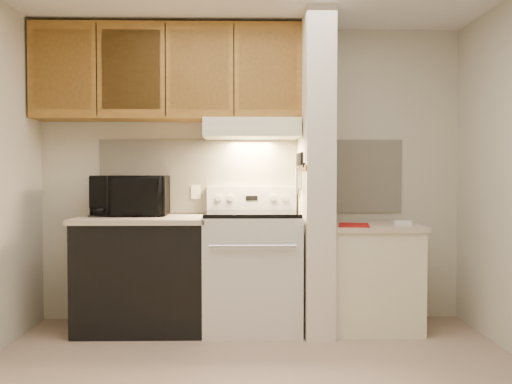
{
  "coord_description": "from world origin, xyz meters",
  "views": [
    {
      "loc": [
        -0.06,
        -3.18,
        1.25
      ],
      "look_at": [
        0.02,
        0.75,
        1.12
      ],
      "focal_mm": 38.0,
      "sensor_mm": 36.0,
      "label": 1
    }
  ],
  "objects": [
    {
      "name": "floor",
      "position": [
        0.0,
        0.0,
        0.0
      ],
      "size": [
        3.6,
        3.6,
        0.0
      ],
      "primitive_type": "plane",
      "color": "tan",
      "rests_on": "ground"
    },
    {
      "name": "wall_back",
      "position": [
        0.0,
        1.5,
        1.25
      ],
      "size": [
        3.6,
        2.5,
        0.02
      ],
      "primitive_type": "cube",
      "rotation": [
        1.57,
        0.0,
        0.0
      ],
      "color": "beige",
      "rests_on": "floor"
    },
    {
      "name": "backsplash",
      "position": [
        0.0,
        1.49,
        1.24
      ],
      "size": [
        2.6,
        0.02,
        0.63
      ],
      "primitive_type": "cube",
      "color": "#EAE3C5",
      "rests_on": "wall_back"
    },
    {
      "name": "range_body",
      "position": [
        0.0,
        1.16,
        0.46
      ],
      "size": [
        0.76,
        0.65,
        0.92
      ],
      "primitive_type": "cube",
      "color": "silver",
      "rests_on": "floor"
    },
    {
      "name": "oven_window",
      "position": [
        0.0,
        0.84,
        0.5
      ],
      "size": [
        0.5,
        0.01,
        0.3
      ],
      "primitive_type": "cube",
      "color": "black",
      "rests_on": "range_body"
    },
    {
      "name": "oven_handle",
      "position": [
        0.0,
        0.8,
        0.72
      ],
      "size": [
        0.65,
        0.02,
        0.02
      ],
      "primitive_type": "cylinder",
      "rotation": [
        0.0,
        1.57,
        0.0
      ],
      "color": "silver",
      "rests_on": "range_body"
    },
    {
      "name": "cooktop",
      "position": [
        0.0,
        1.16,
        0.94
      ],
      "size": [
        0.74,
        0.64,
        0.03
      ],
      "primitive_type": "cube",
      "color": "black",
      "rests_on": "range_body"
    },
    {
      "name": "range_backguard",
      "position": [
        0.0,
        1.44,
        1.05
      ],
      "size": [
        0.76,
        0.08,
        0.2
      ],
      "primitive_type": "cube",
      "color": "silver",
      "rests_on": "range_body"
    },
    {
      "name": "range_display",
      "position": [
        0.0,
        1.4,
        1.05
      ],
      "size": [
        0.1,
        0.01,
        0.04
      ],
      "primitive_type": "cube",
      "color": "black",
      "rests_on": "range_backguard"
    },
    {
      "name": "range_knob_left_outer",
      "position": [
        -0.28,
        1.4,
        1.05
      ],
      "size": [
        0.05,
        0.02,
        0.05
      ],
      "primitive_type": "cylinder",
      "rotation": [
        1.57,
        0.0,
        0.0
      ],
      "color": "silver",
      "rests_on": "range_backguard"
    },
    {
      "name": "range_knob_left_inner",
      "position": [
        -0.18,
        1.4,
        1.05
      ],
      "size": [
        0.05,
        0.02,
        0.05
      ],
      "primitive_type": "cylinder",
      "rotation": [
        1.57,
        0.0,
        0.0
      ],
      "color": "silver",
      "rests_on": "range_backguard"
    },
    {
      "name": "range_knob_right_inner",
      "position": [
        0.18,
        1.4,
        1.05
      ],
      "size": [
        0.05,
        0.02,
        0.05
      ],
      "primitive_type": "cylinder",
      "rotation": [
        1.57,
        0.0,
        0.0
      ],
      "color": "silver",
      "rests_on": "range_backguard"
    },
    {
      "name": "range_knob_right_outer",
      "position": [
        0.28,
        1.4,
        1.05
      ],
      "size": [
        0.05,
        0.02,
        0.05
      ],
      "primitive_type": "cylinder",
      "rotation": [
        1.57,
        0.0,
        0.0
      ],
      "color": "silver",
      "rests_on": "range_backguard"
    },
    {
      "name": "dishwasher_front",
      "position": [
        -0.88,
        1.17,
        0.43
      ],
      "size": [
        1.0,
        0.63,
        0.87
      ],
      "primitive_type": "cube",
      "color": "black",
      "rests_on": "floor"
    },
    {
      "name": "left_countertop",
      "position": [
        -0.88,
        1.17,
        0.89
      ],
      "size": [
        1.04,
        0.67,
        0.04
      ],
      "primitive_type": "cube",
      "color": "beige",
      "rests_on": "dishwasher_front"
    },
    {
      "name": "spoon_rest",
      "position": [
        -1.2,
        1.16,
        0.92
      ],
      "size": [
        0.23,
        0.13,
        0.01
      ],
      "primitive_type": "cube",
      "rotation": [
        0.0,
        0.0,
        0.31
      ],
      "color": "black",
      "rests_on": "left_countertop"
    },
    {
      "name": "teal_jar",
      "position": [
        -1.23,
        1.39,
        0.96
      ],
      "size": [
        0.1,
        0.1,
        0.09
      ],
      "primitive_type": "cylinder",
      "rotation": [
        0.0,
        0.0,
        0.16
      ],
      "color": "#2D6C5D",
      "rests_on": "left_countertop"
    },
    {
      "name": "outlet",
      "position": [
        -0.48,
        1.48,
        1.1
      ],
      "size": [
        0.08,
        0.01,
        0.12
      ],
      "primitive_type": "cube",
      "color": "#F1ECC9",
      "rests_on": "backsplash"
    },
    {
      "name": "microwave",
      "position": [
        -1.0,
        1.31,
        1.08
      ],
      "size": [
        0.61,
        0.42,
        0.33
      ],
      "primitive_type": "imported",
      "rotation": [
        0.0,
        0.0,
        0.02
      ],
      "color": "black",
      "rests_on": "left_countertop"
    },
    {
      "name": "partition_pillar",
      "position": [
        0.51,
        1.15,
        1.25
      ],
      "size": [
        0.22,
        0.7,
        2.5
      ],
      "primitive_type": "cube",
      "color": "white",
      "rests_on": "floor"
    },
    {
      "name": "pillar_trim",
      "position": [
        0.39,
        1.15,
        1.3
      ],
      "size": [
        0.01,
        0.7,
        0.04
      ],
      "primitive_type": "cube",
      "color": "#9C6A29",
      "rests_on": "partition_pillar"
    },
    {
      "name": "knife_strip",
      "position": [
        0.39,
        1.1,
        1.32
      ],
      "size": [
        0.02,
        0.42,
        0.04
      ],
      "primitive_type": "cube",
      "color": "black",
      "rests_on": "partition_pillar"
    },
    {
      "name": "knife_blade_a",
      "position": [
        0.38,
        0.95,
        1.22
      ],
      "size": [
        0.01,
        0.03,
        0.16
      ],
      "primitive_type": "cube",
      "color": "silver",
      "rests_on": "knife_strip"
    },
    {
      "name": "knife_handle_a",
      "position": [
        0.38,
        0.93,
        1.37
      ],
      "size": [
        0.02,
        0.02,
        0.1
      ],
      "primitive_type": "cylinder",
      "color": "black",
      "rests_on": "knife_strip"
    },
    {
      "name": "knife_blade_b",
      "position": [
        0.38,
        1.03,
        1.21
      ],
      "size": [
        0.01,
        0.04,
        0.18
      ],
      "primitive_type": "cube",
      "color": "silver",
      "rests_on": "knife_strip"
    },
    {
      "name": "knife_handle_b",
      "position": [
        0.38,
        1.03,
        1.37
      ],
      "size": [
        0.02,
        0.02,
        0.1
      ],
      "primitive_type": "cylinder",
      "color": "black",
      "rests_on": "knife_strip"
    },
    {
      "name": "knife_blade_c",
      "position": [
        0.38,
        1.09,
        1.2
      ],
      "size": [
        0.01,
        0.04,
        0.2
      ],
      "primitive_type": "cube",
      "color": "silver",
      "rests_on": "knife_strip"
    },
    {
      "name": "knife_handle_c",
      "position": [
        0.38,
        1.11,
        1.37
      ],
      "size": [
        0.02,
        0.02,
        0.1
      ],
      "primitive_type": "cylinder",
      "color": "black",
      "rests_on": "knife_strip"
    },
    {
      "name": "knife_blade_d",
      "position": [
        0.38,
        1.19,
        1.22
      ],
      "size": [
        0.01,
        0.04,
        0.16
      ],
      "primitive_type": "cube",
      "color": "silver",
      "rests_on": "knife_strip"
    },
    {
      "name": "knife_handle_d",
      "position": [
        0.38,
        1.18,
        1.37
      ],
      "size": [
        0.02,
        0.02,
        0.1
      ],
      "primitive_type": "cylinder",
      "color": "black",
      "rests_on": "knife_strip"
    },
    {
      "name": "knife_blade_e",
      "position": [
        0.38,
        1.27,
        1.21
      ],
      "size": [
        0.01,
        0.04,
        0.18
      ],
      "primitive_type": "cube",
      "color": "silver",
      "rests_on": "knife_strip"
    },
    {
      "name": "knife_handle_e",
      "position": [
        0.38,
        1.27,
        1.37
      ],
      "size": [
        0.02,
        0.02,
        0.1
      ],
      "primitive_type": "cylinder",
      "color": "black",
      "rests_on": "knife_strip"
    },
    {
      "name": "oven_mitt",
      "position": [
        0.38,
        1.32,
        1.2
      ],
      "size": [
        0.03,
        0.09,
        0.22
      ],
      "primitive_type": "cube",
      "color": "slate",
      "rests_on": "partition_pillar"
    },
    {
      "name": "right_cab_base",
      "position": [
        0.97,
        1.15,
        0.4
      ],
      "size": [
        0.7,
        0.6,
        0.81
      ],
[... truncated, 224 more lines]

